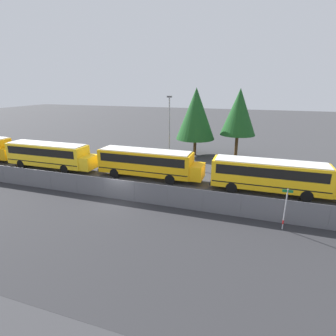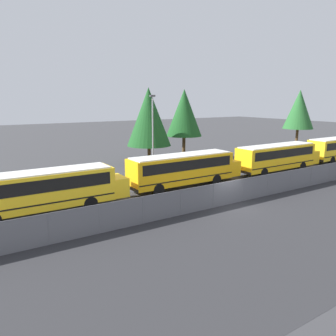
% 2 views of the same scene
% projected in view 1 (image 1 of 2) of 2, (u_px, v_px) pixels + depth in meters
% --- Properties ---
extents(ground_plane, '(200.00, 200.00, 0.00)m').
position_uv_depth(ground_plane, '(120.00, 199.00, 23.64)').
color(ground_plane, '#38383A').
extents(road_strip, '(109.37, 12.00, 0.01)m').
position_uv_depth(road_strip, '(78.00, 233.00, 18.20)').
color(road_strip, '#2B2B2D').
rests_on(road_strip, ground_plane).
extents(fence, '(75.44, 0.07, 1.89)m').
position_uv_depth(fence, '(119.00, 189.00, 23.34)').
color(fence, '#9EA0A5').
rests_on(fence, ground_plane).
extents(school_bus_1, '(11.80, 2.54, 3.13)m').
position_uv_depth(school_bus_1, '(49.00, 154.00, 31.90)').
color(school_bus_1, yellow).
rests_on(school_bus_1, ground_plane).
extents(school_bus_2, '(11.80, 2.54, 3.13)m').
position_uv_depth(school_bus_2, '(147.00, 161.00, 28.62)').
color(school_bus_2, '#EDA80F').
rests_on(school_bus_2, ground_plane).
extents(school_bus_3, '(11.80, 2.54, 3.13)m').
position_uv_depth(school_bus_3, '(272.00, 174.00, 24.49)').
color(school_bus_3, yellow).
rests_on(school_bus_3, ground_plane).
extents(street_sign, '(0.70, 0.09, 3.08)m').
position_uv_depth(street_sign, '(285.00, 208.00, 18.27)').
color(street_sign, '#B7B7BC').
rests_on(street_sign, ground_plane).
extents(light_pole, '(0.60, 0.24, 8.59)m').
position_uv_depth(light_pole, '(169.00, 127.00, 33.56)').
color(light_pole, gray).
rests_on(light_pole, ground_plane).
extents(tree_0, '(5.52, 5.52, 9.59)m').
position_uv_depth(tree_0, '(196.00, 114.00, 36.99)').
color(tree_0, '#51381E').
rests_on(tree_0, ground_plane).
extents(tree_1, '(4.84, 4.84, 9.50)m').
position_uv_depth(tree_1, '(239.00, 112.00, 35.73)').
color(tree_1, '#51381E').
rests_on(tree_1, ground_plane).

